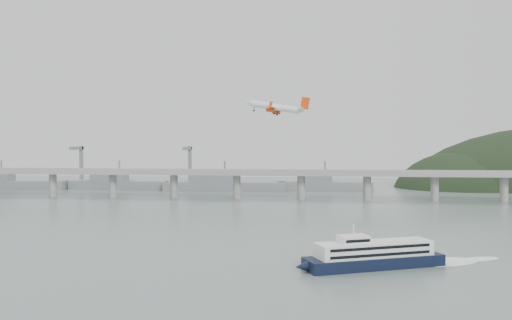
# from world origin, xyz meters

# --- Properties ---
(ground) EXTENTS (900.00, 900.00, 0.00)m
(ground) POSITION_xyz_m (0.00, 0.00, 0.00)
(ground) COLOR slate
(ground) RESTS_ON ground
(bridge) EXTENTS (800.00, 22.00, 23.90)m
(bridge) POSITION_xyz_m (-1.15, 200.00, 17.65)
(bridge) COLOR gray
(bridge) RESTS_ON ground
(distant_fleet) EXTENTS (453.00, 60.90, 40.00)m
(distant_fleet) POSITION_xyz_m (-155.36, 265.08, 6.22)
(distant_fleet) COLOR slate
(distant_fleet) RESTS_ON ground
(ferry) EXTENTS (80.92, 40.16, 16.11)m
(ferry) POSITION_xyz_m (50.63, -18.43, 4.37)
(ferry) COLOR black
(ferry) RESTS_ON ground
(airliner) EXTENTS (40.52, 37.31, 10.90)m
(airliner) POSITION_xyz_m (6.96, 108.47, 65.61)
(airliner) COLOR white
(airliner) RESTS_ON ground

